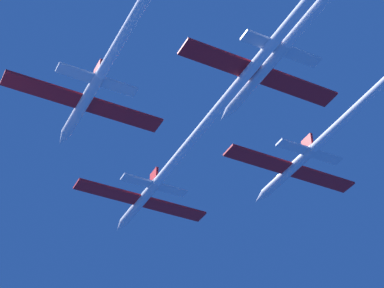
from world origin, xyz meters
The scene contains 1 object.
jet_lead centered at (-0.94, -24.61, -0.64)m, with size 19.41×78.94×3.22m.
Camera 1 is at (-31.96, -76.67, -53.20)m, focal length 64.68 mm.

